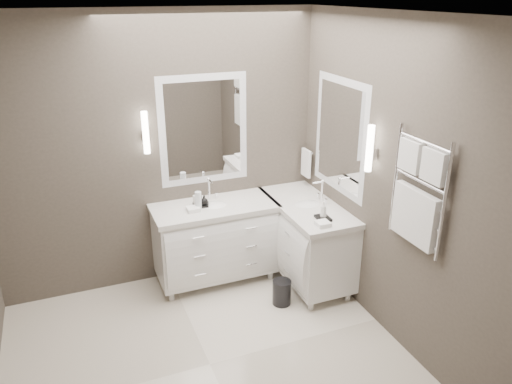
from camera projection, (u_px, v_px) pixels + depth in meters
name	position (u px, v px, depth m)	size (l,w,h in m)	color
floor	(210.00, 365.00, 4.07)	(3.20, 3.00, 0.01)	silver
ceiling	(194.00, 13.00, 3.05)	(3.20, 3.00, 0.01)	white
wall_back	(160.00, 154.00, 4.85)	(3.20, 0.01, 2.70)	#48413A
wall_front	(297.00, 342.00, 2.27)	(3.20, 0.01, 2.70)	#48413A
wall_right	(390.00, 184.00, 4.12)	(0.01, 3.00, 2.70)	#48413A
vanity_back	(215.00, 238.00, 5.10)	(1.24, 0.59, 0.97)	white
vanity_right	(306.00, 236.00, 5.12)	(0.59, 1.24, 0.97)	white
mirror_back	(204.00, 130.00, 4.92)	(0.90, 0.02, 1.10)	white
mirror_right	(340.00, 136.00, 4.72)	(0.02, 0.90, 1.10)	white
sconce_back	(146.00, 133.00, 4.65)	(0.06, 0.06, 0.40)	white
sconce_right	(370.00, 149.00, 4.19)	(0.06, 0.06, 0.40)	white
towel_bar_corner	(306.00, 162.00, 5.35)	(0.03, 0.22, 0.30)	white
towel_ladder	(417.00, 197.00, 3.74)	(0.06, 0.58, 0.90)	white
waste_bin	(282.00, 292.00, 4.82)	(0.18, 0.18, 0.25)	black
amenity_tray_back	(201.00, 205.00, 4.93)	(0.16, 0.12, 0.02)	black
amenity_tray_right	(323.00, 218.00, 4.65)	(0.12, 0.16, 0.02)	black
water_bottle	(198.00, 201.00, 4.83)	(0.06, 0.06, 0.18)	silver
soap_bottle_a	(197.00, 197.00, 4.91)	(0.06, 0.06, 0.13)	white
soap_bottle_b	(204.00, 200.00, 4.89)	(0.07, 0.07, 0.10)	black
soap_bottle_c	(324.00, 209.00, 4.61)	(0.06, 0.06, 0.15)	white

